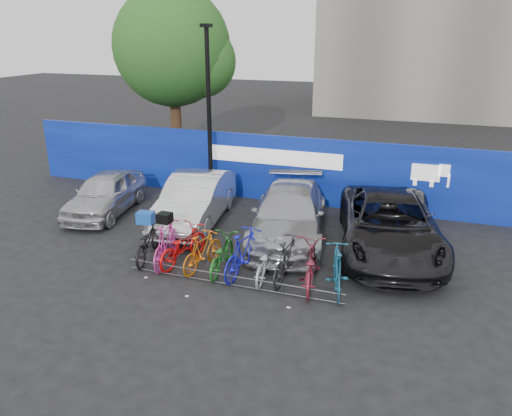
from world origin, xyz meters
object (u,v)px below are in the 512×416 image
at_px(bike_6, 266,261).
at_px(lamppost, 209,110).
at_px(bike_0, 148,241).
at_px(bike_3, 203,251).
at_px(bike_rack, 231,280).
at_px(bike_1, 166,243).
at_px(bike_4, 221,254).
at_px(car_0, 105,193).
at_px(car_2, 289,214).
at_px(bike_5, 244,253).
at_px(tree, 177,50).
at_px(bike_9, 337,270).
at_px(bike_2, 183,246).
at_px(car_1, 195,200).
at_px(car_3, 389,225).
at_px(bike_8, 310,266).
at_px(bike_7, 287,259).

bearing_deg(bike_6, lamppost, -57.46).
distance_m(bike_0, bike_3, 1.69).
bearing_deg(bike_rack, bike_1, 163.30).
distance_m(lamppost, bike_4, 6.56).
bearing_deg(car_0, car_2, -10.43).
xyz_separation_m(car_2, bike_1, (-2.59, -2.75, -0.16)).
xyz_separation_m(car_0, bike_5, (6.05, -2.74, -0.10)).
bearing_deg(tree, bike_3, -60.25).
height_order(bike_3, bike_9, bike_9).
distance_m(bike_1, bike_9, 4.56).
bearing_deg(bike_4, bike_2, -9.55).
height_order(car_1, car_3, car_3).
distance_m(bike_4, bike_5, 0.63).
xyz_separation_m(bike_2, bike_9, (4.16, -0.18, 0.07)).
height_order(car_2, bike_4, car_2).
distance_m(tree, bike_rack, 13.55).
relative_size(bike_0, bike_3, 1.18).
bearing_deg(lamppost, bike_4, -63.38).
relative_size(bike_1, bike_3, 1.16).
distance_m(bike_4, bike_9, 3.01).
bearing_deg(car_2, bike_9, -65.04).
height_order(car_0, bike_4, car_0).
xyz_separation_m(car_1, car_2, (3.19, -0.23, -0.03)).
distance_m(tree, car_1, 9.21).
xyz_separation_m(bike_6, bike_8, (1.13, -0.04, 0.07)).
bearing_deg(bike_7, car_0, -16.02).
bearing_deg(bike_9, bike_8, -17.19).
relative_size(bike_3, bike_8, 0.82).
bearing_deg(bike_9, bike_5, -16.11).
height_order(bike_2, bike_9, bike_9).
relative_size(tree, bike_1, 4.02).
height_order(car_2, bike_2, car_2).
bearing_deg(bike_7, tree, -46.75).
xyz_separation_m(car_2, car_3, (2.91, 0.01, 0.05)).
relative_size(bike_4, bike_8, 0.88).
bearing_deg(bike_4, bike_3, 2.36).
height_order(bike_7, bike_9, bike_9).
relative_size(tree, bike_8, 3.83).
distance_m(bike_0, bike_9, 5.19).
xyz_separation_m(lamppost, bike_3, (2.16, -5.37, -2.77)).
bearing_deg(bike_1, bike_4, 172.42).
bearing_deg(car_1, bike_1, -87.15).
relative_size(car_2, bike_1, 2.65).
xyz_separation_m(bike_6, bike_7, (0.54, 0.09, 0.09)).
distance_m(lamppost, bike_3, 6.42).
relative_size(bike_2, bike_6, 1.08).
height_order(bike_5, bike_9, bike_5).
height_order(lamppost, car_3, lamppost).
height_order(car_3, bike_5, car_3).
bearing_deg(car_0, bike_3, -39.57).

